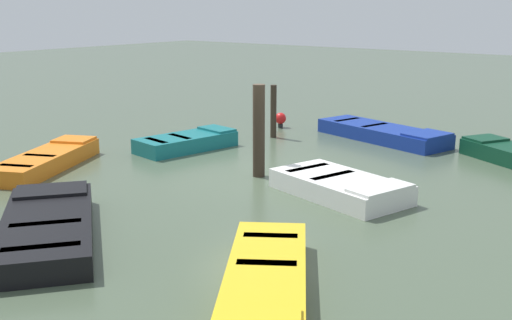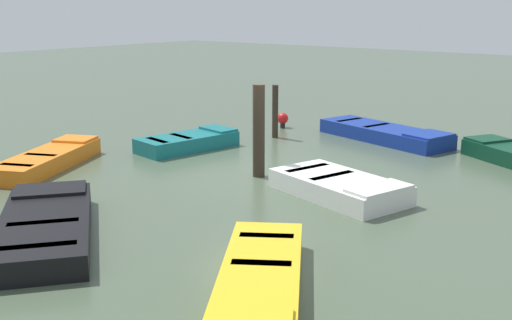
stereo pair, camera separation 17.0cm
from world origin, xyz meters
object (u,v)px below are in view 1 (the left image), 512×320
at_px(mooring_piling_far_left, 273,111).
at_px(marker_buoy, 281,119).
at_px(rowboat_black, 47,227).
at_px(rowboat_teal, 187,142).
at_px(mooring_piling_mid_left, 259,131).
at_px(rowboat_yellow, 265,285).
at_px(rowboat_blue, 383,133).
at_px(rowboat_orange, 47,160).
at_px(rowboat_white, 340,186).

height_order(mooring_piling_far_left, marker_buoy, mooring_piling_far_left).
bearing_deg(rowboat_black, rowboat_teal, -28.24).
height_order(rowboat_teal, rowboat_black, same).
xyz_separation_m(rowboat_black, mooring_piling_mid_left, (5.34, -0.42, 0.84)).
relative_size(rowboat_teal, mooring_piling_far_left, 1.86).
height_order(rowboat_teal, marker_buoy, marker_buoy).
bearing_deg(rowboat_black, mooring_piling_far_left, -40.49).
xyz_separation_m(rowboat_yellow, rowboat_blue, (10.27, 3.34, -0.00)).
distance_m(rowboat_teal, rowboat_orange, 3.76).
bearing_deg(rowboat_teal, mooring_piling_far_left, -9.11).
distance_m(rowboat_white, rowboat_teal, 5.62).
relative_size(rowboat_white, rowboat_black, 0.80).
relative_size(rowboat_blue, marker_buoy, 8.96).
relative_size(rowboat_yellow, marker_buoy, 7.92).
bearing_deg(rowboat_white, rowboat_orange, -145.30).
bearing_deg(rowboat_blue, rowboat_white, -56.86).
relative_size(rowboat_black, mooring_piling_far_left, 2.52).
bearing_deg(mooring_piling_far_left, rowboat_blue, -59.43).
bearing_deg(rowboat_orange, rowboat_black, -149.95).
bearing_deg(rowboat_yellow, rowboat_teal, -163.16).
xyz_separation_m(rowboat_orange, marker_buoy, (7.65, -1.48, 0.07)).
relative_size(rowboat_teal, mooring_piling_mid_left, 1.38).
relative_size(mooring_piling_mid_left, marker_buoy, 4.42).
xyz_separation_m(rowboat_blue, rowboat_orange, (-7.89, 4.97, 0.00)).
xyz_separation_m(rowboat_teal, mooring_piling_mid_left, (-1.00, -3.22, 0.84)).
bearing_deg(rowboat_teal, mooring_piling_mid_left, -97.23).
bearing_deg(marker_buoy, rowboat_teal, 176.95).
xyz_separation_m(mooring_piling_mid_left, marker_buoy, (5.12, 3.00, -0.77)).
xyz_separation_m(rowboat_teal, rowboat_blue, (4.35, -3.71, -0.00)).
relative_size(mooring_piling_far_left, mooring_piling_mid_left, 0.74).
relative_size(rowboat_orange, marker_buoy, 7.64).
height_order(rowboat_yellow, rowboat_white, same).
xyz_separation_m(rowboat_yellow, rowboat_white, (4.71, 1.56, 0.00)).
distance_m(rowboat_yellow, marker_buoy, 12.14).
bearing_deg(mooring_piling_far_left, rowboat_white, -130.86).
bearing_deg(rowboat_yellow, rowboat_black, -117.57).
xyz_separation_m(rowboat_yellow, rowboat_teal, (5.92, 7.05, 0.00)).
relative_size(rowboat_black, marker_buoy, 8.20).
bearing_deg(rowboat_teal, rowboat_orange, 170.42).
height_order(rowboat_orange, mooring_piling_far_left, mooring_piling_far_left).
relative_size(rowboat_yellow, rowboat_blue, 0.88).
relative_size(rowboat_white, rowboat_orange, 0.86).
distance_m(mooring_piling_far_left, marker_buoy, 1.65).
relative_size(rowboat_white, marker_buoy, 6.54).
distance_m(rowboat_blue, rowboat_orange, 9.32).
bearing_deg(marker_buoy, rowboat_yellow, -145.77).
height_order(rowboat_white, rowboat_black, same).
relative_size(rowboat_blue, rowboat_black, 1.09).
height_order(rowboat_teal, rowboat_blue, same).
distance_m(rowboat_orange, mooring_piling_mid_left, 5.22).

